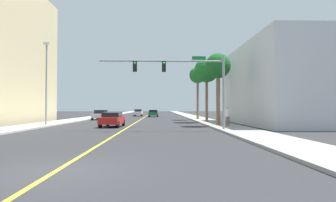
% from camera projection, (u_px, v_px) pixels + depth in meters
% --- Properties ---
extents(ground, '(192.00, 192.00, 0.00)m').
position_uv_depth(ground, '(143.00, 118.00, 50.14)').
color(ground, '#2D2D30').
extents(sidewalk_left, '(3.19, 168.00, 0.15)m').
position_uv_depth(sidewalk_left, '(92.00, 118.00, 49.88)').
color(sidewalk_left, beige).
rests_on(sidewalk_left, ground).
extents(sidewalk_right, '(3.19, 168.00, 0.15)m').
position_uv_depth(sidewalk_right, '(195.00, 117.00, 50.40)').
color(sidewalk_right, '#9E9B93').
rests_on(sidewalk_right, ground).
extents(lane_marking_center, '(0.16, 144.00, 0.01)m').
position_uv_depth(lane_marking_center, '(143.00, 118.00, 50.14)').
color(lane_marking_center, yellow).
rests_on(lane_marking_center, ground).
extents(building_right_near, '(13.03, 16.86, 8.81)m').
position_uv_depth(building_right_near, '(302.00, 85.00, 30.55)').
color(building_right_near, silver).
rests_on(building_right_near, ground).
extents(traffic_signal_mast, '(9.99, 0.36, 5.88)m').
position_uv_depth(traffic_signal_mast, '(184.00, 75.00, 22.16)').
color(traffic_signal_mast, gray).
rests_on(traffic_signal_mast, sidewalk_right).
extents(street_lamp, '(0.56, 0.28, 8.17)m').
position_uv_depth(street_lamp, '(46.00, 79.00, 27.43)').
color(street_lamp, gray).
rests_on(street_lamp, sidewalk_left).
extents(palm_near, '(2.53, 2.53, 7.18)m').
position_uv_depth(palm_near, '(218.00, 67.00, 27.76)').
color(palm_near, brown).
rests_on(palm_near, sidewalk_right).
extents(palm_mid, '(3.06, 3.06, 7.95)m').
position_uv_depth(palm_mid, '(207.00, 71.00, 34.86)').
color(palm_mid, brown).
rests_on(palm_mid, sidewalk_right).
extents(palm_far, '(2.51, 2.51, 7.89)m').
position_uv_depth(palm_far, '(198.00, 76.00, 41.94)').
color(palm_far, brown).
rests_on(palm_far, sidewalk_right).
extents(car_green, '(1.95, 4.29, 1.41)m').
position_uv_depth(car_green, '(153.00, 113.00, 56.07)').
color(car_green, '#196638').
rests_on(car_green, ground).
extents(car_red, '(1.99, 4.14, 1.40)m').
position_uv_depth(car_red, '(112.00, 119.00, 26.78)').
color(car_red, red).
rests_on(car_red, ground).
extents(car_silver, '(1.94, 4.27, 1.50)m').
position_uv_depth(car_silver, '(100.00, 115.00, 42.81)').
color(car_silver, '#BCBCC1').
rests_on(car_silver, ground).
extents(car_white, '(1.80, 3.91, 1.50)m').
position_uv_depth(car_white, '(138.00, 113.00, 60.85)').
color(car_white, white).
rests_on(car_white, ground).
extents(pedestrian, '(0.38, 0.38, 1.82)m').
position_uv_depth(pedestrian, '(228.00, 116.00, 26.04)').
color(pedestrian, '#726651').
rests_on(pedestrian, sidewalk_right).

